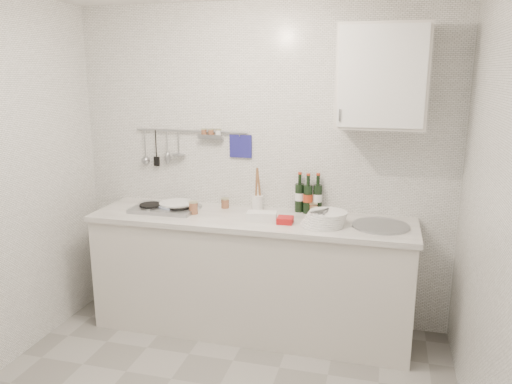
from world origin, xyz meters
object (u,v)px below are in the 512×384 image
plate_stack_hob (175,206)px  utensil_crock (257,201)px  plate_stack_sink (325,219)px  wine_bottles (308,193)px  wall_cabinet (382,77)px

plate_stack_hob → utensil_crock: size_ratio=0.86×
plate_stack_sink → wine_bottles: wine_bottles is taller
plate_stack_hob → plate_stack_sink: bearing=-5.9°
wall_cabinet → utensil_crock: (-0.89, 0.04, -0.95)m
plate_stack_sink → wall_cabinet: bearing=28.7°
plate_stack_hob → utensil_crock: bearing=8.4°
plate_stack_hob → wine_bottles: wine_bottles is taller
plate_stack_hob → utensil_crock: utensil_crock is taller
plate_stack_hob → plate_stack_sink: plate_stack_sink is taller
wine_bottles → wall_cabinet: bearing=-12.9°
plate_stack_hob → wall_cabinet: bearing=2.3°
wall_cabinet → plate_stack_hob: (-1.54, -0.06, -1.00)m
plate_stack_sink → utensil_crock: bearing=158.3°
plate_stack_sink → utensil_crock: utensil_crock is taller
plate_stack_hob → wine_bottles: 1.06m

